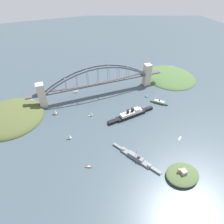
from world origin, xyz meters
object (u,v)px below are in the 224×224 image
at_px(harbor_arch_bridge, 98,83).
at_px(small_boat_5, 70,136).
at_px(small_boat_2, 55,112).
at_px(ocean_liner, 131,114).
at_px(small_boat_1, 146,95).
at_px(seaplane_second_in_formation, 117,79).
at_px(small_boat_4, 180,139).
at_px(small_boat_3, 89,167).
at_px(channel_marker_buoy, 110,99).
at_px(fort_island_mid_harbor, 182,175).
at_px(harbor_ferry_steamer, 159,102).
at_px(seaplane_taxiing_near_bridge, 76,92).
at_px(small_boat_0, 91,114).
at_px(naval_cruiser, 136,157).

relative_size(harbor_arch_bridge, small_boat_5, 27.46).
xyz_separation_m(harbor_arch_bridge, small_boat_2, (100.04, 36.41, -22.34)).
bearing_deg(ocean_liner, small_boat_1, -141.16).
height_order(small_boat_1, small_boat_5, small_boat_5).
bearing_deg(seaplane_second_in_formation, small_boat_4, 95.15).
height_order(seaplane_second_in_formation, small_boat_5, small_boat_5).
bearing_deg(small_boat_2, harbor_arch_bridge, -160.00).
height_order(small_boat_3, channel_marker_buoy, channel_marker_buoy).
height_order(seaplane_second_in_formation, small_boat_4, seaplane_second_in_formation).
height_order(ocean_liner, small_boat_1, ocean_liner).
bearing_deg(small_boat_5, channel_marker_buoy, -141.62).
distance_m(ocean_liner, small_boat_3, 135.78).
xyz_separation_m(fort_island_mid_harbor, seaplane_second_in_formation, (-21.12, -284.49, -2.32)).
xyz_separation_m(harbor_arch_bridge, channel_marker_buoy, (-15.81, 28.06, -26.92)).
bearing_deg(small_boat_5, small_boat_4, 158.34).
relative_size(ocean_liner, seaplane_second_in_formation, 10.58).
xyz_separation_m(fort_island_mid_harbor, small_boat_1, (-50.93, -193.17, 0.47)).
height_order(harbor_ferry_steamer, seaplane_taxiing_near_bridge, harbor_ferry_steamer).
xyz_separation_m(small_boat_0, small_boat_4, (-120.12, 112.68, -3.99)).
bearing_deg(ocean_liner, small_boat_0, -22.58).
height_order(seaplane_second_in_formation, small_boat_2, small_boat_2).
relative_size(naval_cruiser, channel_marker_buoy, 28.59).
bearing_deg(channel_marker_buoy, ocean_liner, 104.00).
height_order(small_boat_2, small_boat_4, small_boat_2).
xyz_separation_m(seaplane_taxiing_near_bridge, small_boat_3, (29.78, 203.16, -1.23)).
xyz_separation_m(harbor_arch_bridge, seaplane_second_in_formation, (-62.60, -45.05, -26.04)).
bearing_deg(small_boat_1, naval_cruiser, 55.88).
distance_m(seaplane_taxiing_near_bridge, small_boat_2, 82.84).
height_order(seaplane_taxiing_near_bridge, small_boat_0, small_boat_0).
xyz_separation_m(seaplane_second_in_formation, small_boat_5, (150.75, 155.45, 2.84)).
height_order(small_boat_1, small_boat_4, small_boat_1).
height_order(small_boat_3, small_boat_4, small_boat_3).
bearing_deg(small_boat_2, seaplane_taxiing_near_bridge, -131.47).
bearing_deg(fort_island_mid_harbor, small_boat_1, -104.77).
distance_m(ocean_liner, seaplane_taxiing_near_bridge, 143.12).
bearing_deg(harbor_arch_bridge, naval_cruiser, 88.77).
distance_m(small_boat_4, small_boat_5, 183.89).
bearing_deg(ocean_liner, channel_marker_buoy, -76.00).
bearing_deg(ocean_liner, naval_cruiser, 68.81).
bearing_deg(small_boat_0, small_boat_4, 136.83).
distance_m(small_boat_0, small_boat_1, 131.25).
xyz_separation_m(harbor_arch_bridge, naval_cruiser, (4.04, 188.61, -25.23)).
height_order(small_boat_4, channel_marker_buoy, channel_marker_buoy).
xyz_separation_m(naval_cruiser, small_boat_0, (33.37, -123.03, 1.89)).
distance_m(seaplane_taxiing_near_bridge, small_boat_3, 205.33).
xyz_separation_m(small_boat_3, channel_marker_buoy, (-90.82, -149.49, 0.26)).
bearing_deg(harbor_ferry_steamer, small_boat_1, -67.86).
height_order(fort_island_mid_harbor, small_boat_0, fort_island_mid_harbor).
bearing_deg(small_boat_4, small_boat_0, -43.17).
bearing_deg(harbor_arch_bridge, fort_island_mid_harbor, 99.83).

